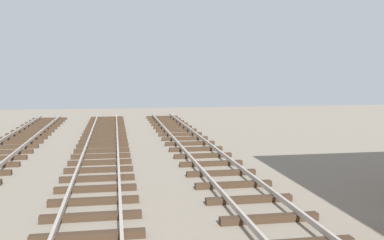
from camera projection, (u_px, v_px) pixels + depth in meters
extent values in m
cube|color=#38281C|center=(269.00, 219.00, 10.83)|extent=(2.50, 0.24, 0.18)
cube|color=#38281C|center=(249.00, 199.00, 12.46)|extent=(2.50, 0.24, 0.18)
cube|color=#38281C|center=(234.00, 185.00, 14.08)|extent=(2.50, 0.24, 0.18)
cube|color=#38281C|center=(221.00, 173.00, 15.70)|extent=(2.50, 0.24, 0.18)
cube|color=#38281C|center=(211.00, 164.00, 17.33)|extent=(2.50, 0.24, 0.18)
cube|color=#38281C|center=(203.00, 156.00, 18.95)|extent=(2.50, 0.24, 0.18)
cube|color=#38281C|center=(196.00, 149.00, 20.57)|extent=(2.50, 0.24, 0.18)
cube|color=#38281C|center=(190.00, 143.00, 22.20)|extent=(2.50, 0.24, 0.18)
cube|color=#38281C|center=(185.00, 139.00, 23.82)|extent=(2.50, 0.24, 0.18)
cube|color=#38281C|center=(180.00, 134.00, 25.44)|extent=(2.50, 0.24, 0.18)
cube|color=#38281C|center=(176.00, 131.00, 27.07)|extent=(2.50, 0.24, 0.18)
cube|color=#38281C|center=(173.00, 127.00, 28.69)|extent=(2.50, 0.24, 0.18)
cube|color=#38281C|center=(170.00, 124.00, 30.31)|extent=(2.50, 0.24, 0.18)
cube|color=#38281C|center=(167.00, 122.00, 31.94)|extent=(2.50, 0.24, 0.18)
cube|color=#38281C|center=(164.00, 119.00, 33.56)|extent=(2.50, 0.24, 0.18)
cube|color=#38281C|center=(162.00, 117.00, 35.19)|extent=(2.50, 0.24, 0.18)
cube|color=#38281C|center=(88.00, 236.00, 9.66)|extent=(2.50, 0.24, 0.18)
cube|color=#38281C|center=(91.00, 217.00, 10.97)|extent=(2.50, 0.24, 0.18)
cube|color=#38281C|center=(94.00, 201.00, 12.29)|extent=(2.50, 0.24, 0.18)
cube|color=#38281C|center=(96.00, 189.00, 13.60)|extent=(2.50, 0.24, 0.18)
cube|color=#38281C|center=(97.00, 178.00, 14.91)|extent=(2.50, 0.24, 0.18)
cube|color=#38281C|center=(99.00, 170.00, 16.22)|extent=(2.50, 0.24, 0.18)
cube|color=#38281C|center=(100.00, 162.00, 17.54)|extent=(2.50, 0.24, 0.18)
cube|color=#38281C|center=(101.00, 156.00, 18.85)|extent=(2.50, 0.24, 0.18)
cube|color=#38281C|center=(102.00, 151.00, 20.16)|extent=(2.50, 0.24, 0.18)
cube|color=#38281C|center=(103.00, 146.00, 21.47)|extent=(2.50, 0.24, 0.18)
cube|color=#38281C|center=(103.00, 142.00, 22.79)|extent=(2.50, 0.24, 0.18)
cube|color=#38281C|center=(104.00, 138.00, 24.10)|extent=(2.50, 0.24, 0.18)
cube|color=#38281C|center=(104.00, 134.00, 25.41)|extent=(2.50, 0.24, 0.18)
cube|color=#38281C|center=(105.00, 131.00, 26.73)|extent=(2.50, 0.24, 0.18)
cube|color=#38281C|center=(105.00, 129.00, 28.04)|extent=(2.50, 0.24, 0.18)
cube|color=#38281C|center=(106.00, 126.00, 29.35)|extent=(2.50, 0.24, 0.18)
cube|color=#38281C|center=(106.00, 124.00, 30.66)|extent=(2.50, 0.24, 0.18)
cube|color=#38281C|center=(106.00, 122.00, 31.98)|extent=(2.50, 0.24, 0.18)
cube|color=#38281C|center=(107.00, 120.00, 33.29)|extent=(2.50, 0.24, 0.18)
cube|color=#38281C|center=(107.00, 118.00, 34.60)|extent=(2.50, 0.24, 0.18)
cube|color=#38281C|center=(4.00, 152.00, 19.79)|extent=(2.50, 0.24, 0.18)
cube|color=#38281C|center=(11.00, 147.00, 21.20)|extent=(2.50, 0.24, 0.18)
cube|color=#38281C|center=(18.00, 142.00, 22.60)|extent=(2.50, 0.24, 0.18)
cube|color=#38281C|center=(23.00, 138.00, 24.00)|extent=(2.50, 0.24, 0.18)
cube|color=#38281C|center=(28.00, 134.00, 25.40)|extent=(2.50, 0.24, 0.18)
cube|color=#38281C|center=(33.00, 131.00, 26.81)|extent=(2.50, 0.24, 0.18)
cube|color=#38281C|center=(37.00, 128.00, 28.21)|extent=(2.50, 0.24, 0.18)
cube|color=#38281C|center=(41.00, 126.00, 29.61)|extent=(2.50, 0.24, 0.18)
cube|color=#38281C|center=(44.00, 123.00, 31.01)|extent=(2.50, 0.24, 0.18)
cube|color=#38281C|center=(47.00, 121.00, 32.41)|extent=(2.50, 0.24, 0.18)
cube|color=#38281C|center=(50.00, 119.00, 33.82)|extent=(2.50, 0.24, 0.18)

